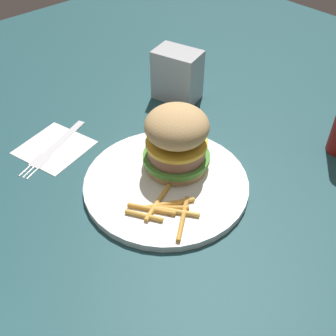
% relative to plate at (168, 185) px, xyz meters
% --- Properties ---
extents(ground_plane, '(1.60, 1.60, 0.00)m').
position_rel_plate_xyz_m(ground_plane, '(0.02, 0.00, -0.01)').
color(ground_plane, '#1E474C').
extents(plate, '(0.26, 0.26, 0.01)m').
position_rel_plate_xyz_m(plate, '(0.00, 0.00, 0.00)').
color(plate, white).
rests_on(plate, ground_plane).
extents(sandwich, '(0.11, 0.11, 0.11)m').
position_rel_plate_xyz_m(sandwich, '(0.04, 0.02, 0.06)').
color(sandwich, tan).
rests_on(sandwich, plate).
extents(fries_pile, '(0.10, 0.10, 0.01)m').
position_rel_plate_xyz_m(fries_pile, '(-0.04, -0.04, 0.01)').
color(fries_pile, gold).
rests_on(fries_pile, plate).
extents(napkin, '(0.13, 0.13, 0.00)m').
position_rel_plate_xyz_m(napkin, '(-0.08, 0.21, -0.01)').
color(napkin, white).
rests_on(napkin, ground_plane).
extents(fork, '(0.17, 0.08, 0.00)m').
position_rel_plate_xyz_m(fork, '(-0.08, 0.21, -0.00)').
color(fork, silver).
rests_on(fork, napkin).
extents(napkin_dispenser, '(0.08, 0.10, 0.10)m').
position_rel_plate_xyz_m(napkin_dispenser, '(0.19, 0.18, 0.05)').
color(napkin_dispenser, '#B7BABF').
rests_on(napkin_dispenser, ground_plane).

